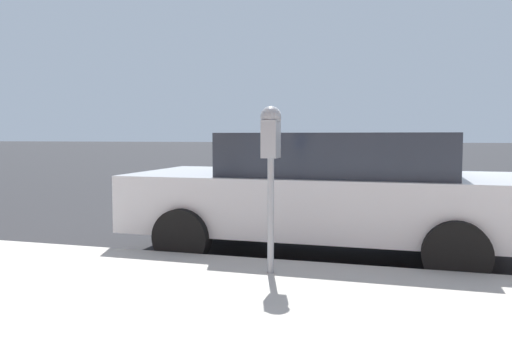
# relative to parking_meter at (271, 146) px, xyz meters

# --- Properties ---
(ground_plane) EXTENTS (220.00, 220.00, 0.00)m
(ground_plane) POSITION_rel_parking_meter_xyz_m (2.71, -0.94, -1.34)
(ground_plane) COLOR #2B2B2D
(parking_meter) EXTENTS (0.21, 0.19, 1.53)m
(parking_meter) POSITION_rel_parking_meter_xyz_m (0.00, 0.00, 0.00)
(parking_meter) COLOR gray
(parking_meter) RESTS_ON sidewalk
(car_silver) EXTENTS (2.18, 4.57, 1.47)m
(car_silver) POSITION_rel_parking_meter_xyz_m (1.60, -0.30, -0.56)
(car_silver) COLOR #B7BABF
(car_silver) RESTS_ON ground_plane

